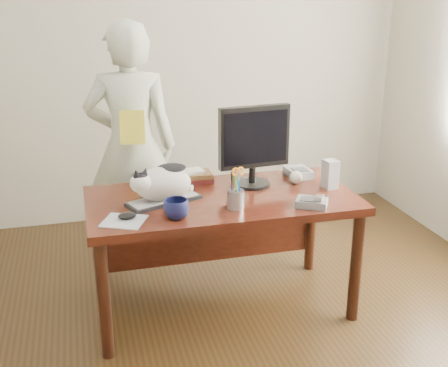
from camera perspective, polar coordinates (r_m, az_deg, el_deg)
room at (r=2.63m, az=3.07°, el=6.46°), size 4.50×4.50×4.50m
desk at (r=3.48m, az=-0.54°, el=-3.17°), size 1.60×0.80×0.75m
keyboard at (r=3.28m, az=-6.15°, el=-1.71°), size 0.46×0.31×0.03m
cat at (r=3.23m, az=-6.41°, el=0.08°), size 0.41×0.31×0.24m
monitor at (r=3.45m, az=3.08°, el=4.26°), size 0.46×0.24×0.51m
pen_cup at (r=3.16m, az=1.20°, el=-1.38°), size 0.11×0.11×0.24m
mousepad at (r=3.05m, az=-10.14°, el=-3.78°), size 0.28×0.27×0.00m
mouse at (r=3.06m, az=-9.82°, el=-3.25°), size 0.12×0.10×0.04m
coffee_mug at (r=3.04m, az=-4.88°, el=-2.59°), size 0.19×0.19×0.11m
phone at (r=3.24m, az=8.97°, el=-1.87°), size 0.21×0.20×0.08m
speaker at (r=3.53m, az=10.73°, el=0.95°), size 0.09×0.10×0.18m
baseball at (r=3.59m, az=7.33°, el=0.60°), size 0.08×0.08×0.08m
book_stack at (r=3.60m, az=-3.02°, el=0.69°), size 0.23×0.18×0.08m
calculator at (r=3.74m, az=7.56°, el=1.13°), size 0.15×0.20×0.06m
person at (r=4.01m, az=-9.39°, el=3.74°), size 0.70×0.52×1.75m
held_book at (r=3.81m, az=-9.28°, el=5.65°), size 0.18×0.13×0.23m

